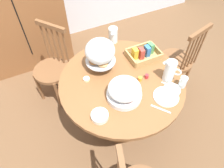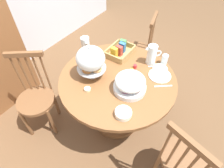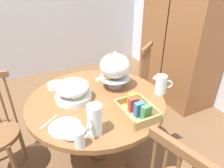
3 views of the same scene
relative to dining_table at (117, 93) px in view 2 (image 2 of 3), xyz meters
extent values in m
plane|color=brown|center=(0.01, 0.05, -0.52)|extent=(10.00, 10.00, 0.00)
cylinder|color=brown|center=(0.00, 0.00, 0.20)|extent=(1.15, 1.15, 0.04)
cylinder|color=brown|center=(0.00, 0.00, -0.13)|extent=(0.14, 0.14, 0.63)
cylinder|color=brown|center=(0.00, 0.00, -0.49)|extent=(0.56, 0.56, 0.06)
cylinder|color=brown|center=(-0.54, 0.69, -0.07)|extent=(0.40, 0.40, 0.04)
cylinder|color=brown|center=(-0.73, 0.72, -0.29)|extent=(0.04, 0.04, 0.45)
cylinder|color=brown|center=(-0.56, 0.50, -0.29)|extent=(0.04, 0.04, 0.45)
cylinder|color=brown|center=(-0.51, 0.89, -0.29)|extent=(0.04, 0.04, 0.45)
cylinder|color=brown|center=(-0.34, 0.67, -0.29)|extent=(0.04, 0.04, 0.45)
cylinder|color=brown|center=(-0.50, 0.90, 0.17)|extent=(0.02, 0.02, 0.48)
cylinder|color=brown|center=(-0.45, 0.85, 0.17)|extent=(0.02, 0.02, 0.48)
cylinder|color=brown|center=(-0.41, 0.79, 0.17)|extent=(0.02, 0.02, 0.48)
cylinder|color=brown|center=(-0.37, 0.74, 0.17)|extent=(0.02, 0.02, 0.48)
cylinder|color=brown|center=(-0.32, 0.68, 0.17)|extent=(0.02, 0.02, 0.48)
cube|color=brown|center=(-0.41, 0.79, 0.43)|extent=(0.25, 0.31, 0.05)
cylinder|color=brown|center=(-0.25, -0.84, -0.07)|extent=(0.40, 0.40, 0.04)
cylinder|color=brown|center=(-0.08, -0.75, -0.29)|extent=(0.04, 0.04, 0.45)
cylinder|color=brown|center=(-0.35, -0.66, -0.29)|extent=(0.04, 0.04, 0.45)
cylinder|color=brown|center=(-0.43, -0.86, 0.17)|extent=(0.02, 0.02, 0.48)
cylinder|color=brown|center=(-0.41, -0.79, 0.17)|extent=(0.02, 0.02, 0.48)
cylinder|color=brown|center=(-0.39, -0.73, 0.17)|extent=(0.02, 0.02, 0.48)
cylinder|color=brown|center=(-0.37, -0.66, 0.17)|extent=(0.02, 0.02, 0.48)
cube|color=brown|center=(-0.41, -0.79, 0.43)|extent=(0.14, 0.36, 0.05)
cylinder|color=brown|center=(0.85, 0.22, -0.07)|extent=(0.40, 0.40, 0.04)
cylinder|color=brown|center=(0.95, 0.39, -0.29)|extent=(0.04, 0.04, 0.45)
cylinder|color=brown|center=(0.68, 0.32, -0.29)|extent=(0.04, 0.04, 0.45)
cylinder|color=brown|center=(1.02, 0.12, -0.29)|extent=(0.04, 0.04, 0.45)
cylinder|color=brown|center=(0.75, 0.05, -0.29)|extent=(0.04, 0.04, 0.45)
cylinder|color=brown|center=(1.02, 0.10, 0.17)|extent=(0.02, 0.02, 0.48)
cylinder|color=brown|center=(0.96, 0.08, 0.17)|extent=(0.02, 0.02, 0.48)
cylinder|color=brown|center=(0.89, 0.06, 0.17)|extent=(0.02, 0.02, 0.48)
cylinder|color=brown|center=(0.82, 0.05, 0.17)|extent=(0.02, 0.02, 0.48)
cylinder|color=brown|center=(0.75, 0.03, 0.17)|extent=(0.02, 0.02, 0.48)
cube|color=brown|center=(0.89, 0.06, 0.43)|extent=(0.36, 0.12, 0.05)
cylinder|color=silver|center=(-0.11, 0.23, 0.23)|extent=(0.12, 0.12, 0.02)
cylinder|color=silver|center=(-0.11, 0.23, 0.27)|extent=(0.03, 0.03, 0.09)
cylinder|color=silver|center=(-0.11, 0.23, 0.32)|extent=(0.28, 0.28, 0.01)
torus|color=#B27033|center=(-0.08, 0.23, 0.34)|extent=(0.10, 0.10, 0.03)
torus|color=#D19347|center=(-0.12, 0.31, 0.34)|extent=(0.10, 0.10, 0.03)
torus|color=#935628|center=(-0.17, 0.23, 0.34)|extent=(0.10, 0.10, 0.03)
torus|color=tan|center=(-0.11, 0.16, 0.34)|extent=(0.10, 0.10, 0.03)
ellipsoid|color=silver|center=(-0.11, 0.23, 0.44)|extent=(0.27, 0.27, 0.22)
sphere|color=silver|center=(-0.11, 0.23, 0.56)|extent=(0.02, 0.02, 0.02)
cylinder|color=silver|center=(-0.07, -0.17, 0.25)|extent=(0.30, 0.30, 0.05)
ellipsoid|color=beige|center=(0.00, -0.17, 0.29)|extent=(0.09, 0.09, 0.03)
ellipsoid|color=#8CBF59|center=(-0.07, -0.11, 0.29)|extent=(0.09, 0.09, 0.03)
ellipsoid|color=#6B2D4C|center=(-0.14, -0.18, 0.29)|extent=(0.09, 0.09, 0.03)
ellipsoid|color=#CC3D33|center=(-0.07, -0.24, 0.29)|extent=(0.09, 0.09, 0.03)
ellipsoid|color=silver|center=(-0.07, -0.17, 0.34)|extent=(0.28, 0.28, 0.13)
cylinder|color=silver|center=(0.39, -0.16, 0.33)|extent=(0.10, 0.10, 0.21)
cylinder|color=orange|center=(0.39, -0.16, 0.30)|extent=(0.09, 0.09, 0.14)
cone|color=silver|center=(0.35, -0.12, 0.42)|extent=(0.05, 0.05, 0.03)
torus|color=silver|center=(0.43, -0.21, 0.34)|extent=(0.06, 0.06, 0.07)
cylinder|color=silver|center=(0.17, 0.54, 0.31)|extent=(0.10, 0.10, 0.17)
cylinder|color=white|center=(0.17, 0.54, 0.28)|extent=(0.08, 0.08, 0.12)
cone|color=silver|center=(0.14, 0.49, 0.38)|extent=(0.05, 0.05, 0.03)
torus|color=silver|center=(0.20, 0.59, 0.32)|extent=(0.05, 0.07, 0.07)
cube|color=tan|center=(0.34, 0.19, 0.23)|extent=(0.30, 0.22, 0.01)
cube|color=tan|center=(0.34, 0.08, 0.26)|extent=(0.30, 0.02, 0.07)
cube|color=tan|center=(0.34, 0.30, 0.26)|extent=(0.30, 0.02, 0.07)
cube|color=tan|center=(0.19, 0.19, 0.26)|extent=(0.02, 0.22, 0.07)
cube|color=tan|center=(0.49, 0.19, 0.26)|extent=(0.02, 0.22, 0.07)
cube|color=gold|center=(0.25, 0.20, 0.29)|extent=(0.05, 0.07, 0.11)
cube|color=#B23D33|center=(0.30, 0.18, 0.29)|extent=(0.05, 0.07, 0.11)
cube|color=#336BAD|center=(0.37, 0.18, 0.29)|extent=(0.05, 0.07, 0.11)
cube|color=#47894C|center=(0.43, 0.21, 0.29)|extent=(0.05, 0.08, 0.11)
cylinder|color=white|center=(0.25, -0.33, 0.23)|extent=(0.22, 0.22, 0.01)
cylinder|color=white|center=(0.34, -0.30, 0.24)|extent=(0.15, 0.15, 0.01)
cylinder|color=white|center=(-0.34, -0.27, 0.25)|extent=(0.14, 0.14, 0.04)
cylinder|color=silver|center=(0.45, -0.29, 0.28)|extent=(0.06, 0.06, 0.11)
cylinder|color=beige|center=(-0.29, 0.15, 0.23)|extent=(0.06, 0.06, 0.02)
cylinder|color=#B7282D|center=(0.22, -0.07, 0.24)|extent=(0.04, 0.04, 0.04)
cylinder|color=orange|center=(0.15, -0.07, 0.24)|extent=(0.04, 0.04, 0.04)
cube|color=silver|center=(0.37, -0.24, 0.23)|extent=(0.11, 0.14, 0.01)
cube|color=silver|center=(0.39, -0.23, 0.23)|extent=(0.11, 0.14, 0.01)
cube|color=silver|center=(0.14, -0.42, 0.23)|extent=(0.11, 0.14, 0.01)
camera|label=1|loc=(-0.62, -1.08, 1.67)|focal=33.50mm
camera|label=2|loc=(-1.09, -0.67, 1.50)|focal=29.63mm
camera|label=3|loc=(1.31, -0.50, 1.12)|focal=31.45mm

